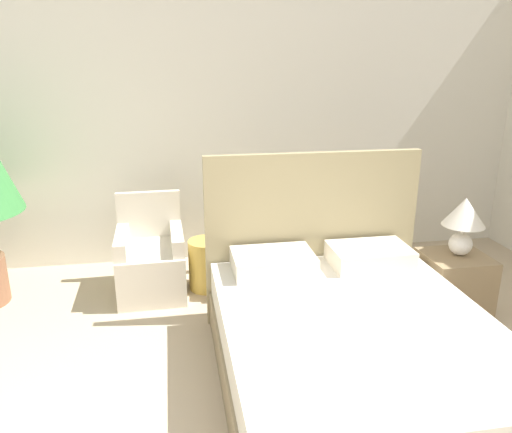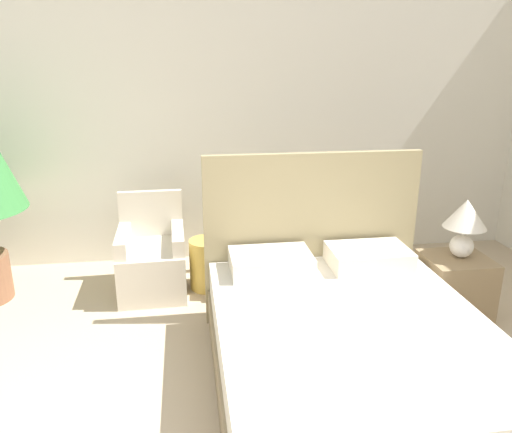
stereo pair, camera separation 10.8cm
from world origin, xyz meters
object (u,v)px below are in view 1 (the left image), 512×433
object	(u,v)px
nightstand	(453,286)
side_table	(208,264)
armchair_near_window_left	(151,263)
table_lamp	(464,218)
armchair_near_window_right	(262,256)
bed	(351,342)

from	to	relation	value
nightstand	side_table	bearing A→B (deg)	155.27
armchair_near_window_left	side_table	size ratio (longest dim) A/B	1.87
table_lamp	armchair_near_window_right	bearing A→B (deg)	148.76
armchair_near_window_left	nightstand	bearing A→B (deg)	-21.44
armchair_near_window_right	table_lamp	bearing A→B (deg)	-29.07
armchair_near_window_left	table_lamp	distance (m)	2.58
bed	side_table	xyz separation A→B (m)	(-0.77, 1.54, -0.07)
armchair_near_window_left	nightstand	world-z (taller)	armchair_near_window_left
armchair_near_window_right	side_table	size ratio (longest dim) A/B	1.87
bed	armchair_near_window_right	bearing A→B (deg)	100.20
bed	table_lamp	xyz separation A→B (m)	(1.12, 0.70, 0.52)
nightstand	bed	bearing A→B (deg)	-148.04
table_lamp	side_table	size ratio (longest dim) A/B	1.02
armchair_near_window_left	table_lamp	world-z (taller)	table_lamp
nightstand	side_table	xyz separation A→B (m)	(-1.86, 0.86, -0.04)
side_table	nightstand	bearing A→B (deg)	-24.73
nightstand	side_table	size ratio (longest dim) A/B	1.17
armchair_near_window_left	table_lamp	xyz separation A→B (m)	(2.37, -0.85, 0.55)
bed	table_lamp	size ratio (longest dim) A/B	4.45
nightstand	table_lamp	bearing A→B (deg)	29.24
armchair_near_window_right	bed	bearing A→B (deg)	-77.63
armchair_near_window_left	table_lamp	size ratio (longest dim) A/B	1.84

